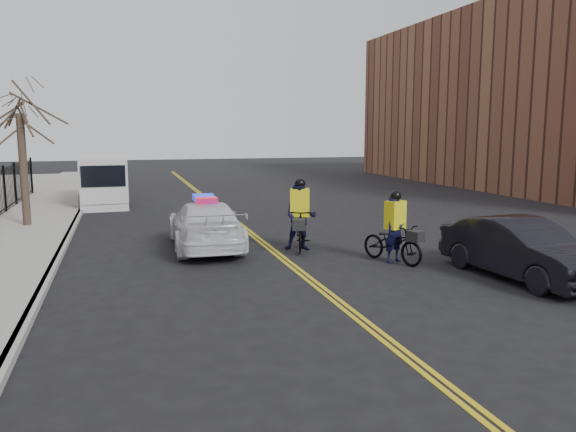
{
  "coord_description": "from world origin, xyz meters",
  "views": [
    {
      "loc": [
        -4.2,
        -12.02,
        3.53
      ],
      "look_at": [
        -0.03,
        2.06,
        1.3
      ],
      "focal_mm": 35.0,
      "sensor_mm": 36.0,
      "label": 1
    }
  ],
  "objects_px": {
    "dark_sedan": "(521,249)",
    "cyclist_far": "(300,222)",
    "cargo_van": "(104,181)",
    "cyclist_near": "(395,237)",
    "police_cruiser": "(205,225)"
  },
  "relations": [
    {
      "from": "dark_sedan",
      "to": "cyclist_far",
      "type": "xyz_separation_m",
      "value": [
        -4.09,
        4.68,
        0.13
      ]
    },
    {
      "from": "cargo_van",
      "to": "cyclist_near",
      "type": "xyz_separation_m",
      "value": [
        7.86,
        -14.78,
        -0.47
      ]
    },
    {
      "from": "police_cruiser",
      "to": "cargo_van",
      "type": "distance_m",
      "value": 11.95
    },
    {
      "from": "cyclist_near",
      "to": "cyclist_far",
      "type": "xyz_separation_m",
      "value": [
        -1.98,
        2.26,
        0.17
      ]
    },
    {
      "from": "police_cruiser",
      "to": "cyclist_far",
      "type": "height_order",
      "value": "cyclist_far"
    },
    {
      "from": "dark_sedan",
      "to": "cyclist_far",
      "type": "height_order",
      "value": "cyclist_far"
    },
    {
      "from": "police_cruiser",
      "to": "cyclist_near",
      "type": "bearing_deg",
      "value": 146.66
    },
    {
      "from": "police_cruiser",
      "to": "cyclist_far",
      "type": "relative_size",
      "value": 2.26
    },
    {
      "from": "dark_sedan",
      "to": "cargo_van",
      "type": "bearing_deg",
      "value": 115.2
    },
    {
      "from": "cyclist_near",
      "to": "cyclist_far",
      "type": "relative_size",
      "value": 0.96
    },
    {
      "from": "cargo_van",
      "to": "cyclist_near",
      "type": "bearing_deg",
      "value": -63.38
    },
    {
      "from": "cargo_van",
      "to": "cyclist_far",
      "type": "distance_m",
      "value": 13.84
    },
    {
      "from": "police_cruiser",
      "to": "cargo_van",
      "type": "xyz_separation_m",
      "value": [
        -3.21,
        11.51,
        0.43
      ]
    },
    {
      "from": "police_cruiser",
      "to": "dark_sedan",
      "type": "distance_m",
      "value": 8.84
    },
    {
      "from": "police_cruiser",
      "to": "cyclist_far",
      "type": "xyz_separation_m",
      "value": [
        2.67,
        -1.01,
        0.13
      ]
    }
  ]
}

